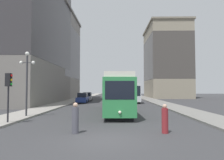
# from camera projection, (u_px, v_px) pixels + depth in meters

# --- Properties ---
(ground_plane) EXTENTS (200.00, 200.00, 0.00)m
(ground_plane) POSITION_uv_depth(u_px,v_px,m) (106.00, 140.00, 10.19)
(ground_plane) COLOR #38383A
(sidewalk_left) EXTENTS (3.22, 120.00, 0.15)m
(sidewalk_left) POSITION_uv_depth(u_px,v_px,m) (79.00, 99.00, 50.29)
(sidewalk_left) COLOR gray
(sidewalk_left) RESTS_ON ground
(sidewalk_right) EXTENTS (3.22, 120.00, 0.15)m
(sidewalk_right) POSITION_uv_depth(u_px,v_px,m) (148.00, 99.00, 50.01)
(sidewalk_right) COLOR gray
(sidewalk_right) RESTS_ON ground
(streetcar) EXTENTS (3.02, 14.17, 3.89)m
(streetcar) POSITION_uv_depth(u_px,v_px,m) (117.00, 93.00, 22.19)
(streetcar) COLOR black
(streetcar) RESTS_ON ground
(transit_bus) EXTENTS (2.80, 12.14, 3.45)m
(transit_bus) POSITION_uv_depth(u_px,v_px,m) (131.00, 92.00, 40.04)
(transit_bus) COLOR black
(transit_bus) RESTS_ON ground
(parked_car_left_near) EXTENTS (2.02, 4.84, 1.82)m
(parked_car_left_near) POSITION_uv_depth(u_px,v_px,m) (87.00, 97.00, 43.79)
(parked_car_left_near) COLOR black
(parked_car_left_near) RESTS_ON ground
(parked_car_left_mid) EXTENTS (1.93, 4.73, 1.82)m
(parked_car_left_mid) POSITION_uv_depth(u_px,v_px,m) (83.00, 98.00, 37.42)
(parked_car_left_mid) COLOR black
(parked_car_left_mid) RESTS_ON ground
(pedestrian_crossing_near) EXTENTS (0.37, 0.37, 1.66)m
(pedestrian_crossing_near) POSITION_uv_depth(u_px,v_px,m) (165.00, 120.00, 11.65)
(pedestrian_crossing_near) COLOR maroon
(pedestrian_crossing_near) RESTS_ON ground
(pedestrian_crossing_far) EXTENTS (0.39, 0.39, 1.75)m
(pedestrian_crossing_far) POSITION_uv_depth(u_px,v_px,m) (75.00, 119.00, 11.60)
(pedestrian_crossing_far) COLOR #4C4C56
(pedestrian_crossing_far) RESTS_ON ground
(traffic_light_near_left) EXTENTS (0.47, 0.36, 3.51)m
(traffic_light_near_left) POSITION_uv_depth(u_px,v_px,m) (9.00, 85.00, 14.70)
(traffic_light_near_left) COLOR #232328
(traffic_light_near_left) RESTS_ON sidewalk_left
(lamp_post_left_near) EXTENTS (1.41, 0.36, 5.73)m
(lamp_post_left_near) POSITION_uv_depth(u_px,v_px,m) (27.00, 74.00, 18.23)
(lamp_post_left_near) COLOR #333338
(lamp_post_left_near) RESTS_ON sidewalk_left
(building_left_corner) EXTENTS (16.20, 18.49, 21.52)m
(building_left_corner) POSITION_uv_depth(u_px,v_px,m) (43.00, 55.00, 51.75)
(building_left_corner) COLOR gray
(building_left_corner) RESTS_ON ground
(building_left_midblock) EXTENTS (15.51, 22.96, 27.69)m
(building_left_midblock) POSITION_uv_depth(u_px,v_px,m) (16.00, 24.00, 36.97)
(building_left_midblock) COLOR slate
(building_left_midblock) RESTS_ON ground
(building_right_corner) EXTENTS (11.28, 17.61, 21.05)m
(building_right_corner) POSITION_uv_depth(u_px,v_px,m) (166.00, 61.00, 60.32)
(building_right_corner) COLOR gray
(building_right_corner) RESTS_ON ground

